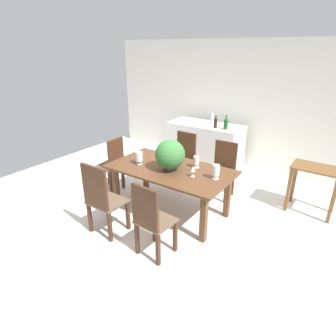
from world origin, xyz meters
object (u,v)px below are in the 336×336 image
at_px(wine_glass, 193,169).
at_px(kitchen_counter, 205,145).
at_px(chair_near_left, 101,197).
at_px(chair_far_right, 223,166).
at_px(dining_table, 170,174).
at_px(flower_centerpiece, 170,155).
at_px(crystal_vase_left, 216,171).
at_px(wine_bottle_dark, 216,123).
at_px(crystal_vase_right, 196,161).
at_px(chair_near_right, 151,218).
at_px(wine_bottle_amber, 226,124).
at_px(wine_bottle_green, 212,119).
at_px(chair_far_left, 183,156).
at_px(chair_head_end, 113,163).
at_px(side_table, 314,179).
at_px(crystal_vase_center_near, 139,157).

distance_m(wine_glass, kitchen_counter, 2.31).
bearing_deg(chair_near_left, kitchen_counter, -88.49).
bearing_deg(chair_far_right, dining_table, -115.40).
height_order(flower_centerpiece, crystal_vase_left, flower_centerpiece).
height_order(chair_near_left, wine_bottle_dark, wine_bottle_dark).
distance_m(crystal_vase_right, kitchen_counter, 1.97).
height_order(chair_far_right, chair_near_right, chair_near_right).
height_order(wine_bottle_dark, wine_bottle_amber, wine_bottle_amber).
distance_m(chair_near_left, wine_bottle_dark, 2.94).
xyz_separation_m(chair_near_right, wine_bottle_green, (-0.80, 3.11, 0.50)).
distance_m(chair_far_left, wine_glass, 1.41).
relative_size(chair_near_left, chair_head_end, 1.06).
height_order(chair_near_right, chair_head_end, chair_near_right).
height_order(chair_near_right, wine_bottle_amber, wine_bottle_amber).
distance_m(chair_far_left, side_table, 2.24).
height_order(chair_far_right, crystal_vase_left, same).
xyz_separation_m(chair_far_right, wine_glass, (0.02, -1.07, 0.32)).
xyz_separation_m(wine_glass, side_table, (1.38, 1.33, -0.29)).
relative_size(chair_near_right, wine_glass, 6.52).
bearing_deg(crystal_vase_center_near, flower_centerpiece, 9.02).
bearing_deg(wine_glass, side_table, 43.81).
bearing_deg(dining_table, wine_glass, -8.58).
bearing_deg(crystal_vase_left, flower_centerpiece, -171.37).
relative_size(crystal_vase_right, wine_glass, 1.17).
bearing_deg(chair_far_right, chair_far_left, 175.82).
height_order(crystal_vase_left, side_table, crystal_vase_left).
xyz_separation_m(wine_glass, wine_bottle_amber, (-0.40, 1.95, 0.18)).
relative_size(dining_table, wine_bottle_amber, 6.76).
xyz_separation_m(crystal_vase_left, side_table, (1.09, 1.22, -0.30)).
xyz_separation_m(chair_far_left, kitchen_counter, (-0.07, 1.00, -0.07)).
distance_m(chair_far_right, crystal_vase_center_near, 1.50).
xyz_separation_m(chair_far_left, wine_bottle_amber, (0.44, 0.86, 0.50)).
height_order(chair_head_end, crystal_vase_left, chair_head_end).
distance_m(chair_near_left, crystal_vase_center_near, 0.93).
bearing_deg(flower_centerpiece, wine_bottle_amber, 90.29).
height_order(chair_far_right, chair_head_end, chair_head_end).
bearing_deg(chair_far_left, flower_centerpiece, -65.64).
xyz_separation_m(chair_far_left, crystal_vase_center_near, (-0.07, -1.16, 0.33)).
relative_size(chair_far_left, wine_bottle_green, 3.62).
distance_m(crystal_vase_right, wine_bottle_green, 1.98).
height_order(crystal_vase_right, wine_glass, crystal_vase_right).
distance_m(chair_near_right, kitchen_counter, 3.16).
relative_size(chair_near_right, crystal_vase_center_near, 4.91).
bearing_deg(wine_bottle_green, crystal_vase_right, -69.59).
height_order(kitchen_counter, side_table, kitchen_counter).
xyz_separation_m(chair_far_right, chair_near_right, (-0.00, -2.02, 0.02)).
bearing_deg(crystal_vase_left, kitchen_counter, 121.50).
xyz_separation_m(crystal_vase_right, wine_glass, (0.13, -0.31, 0.01)).
xyz_separation_m(crystal_vase_center_near, side_table, (2.30, 1.40, -0.30)).
distance_m(crystal_vase_left, wine_bottle_amber, 1.97).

